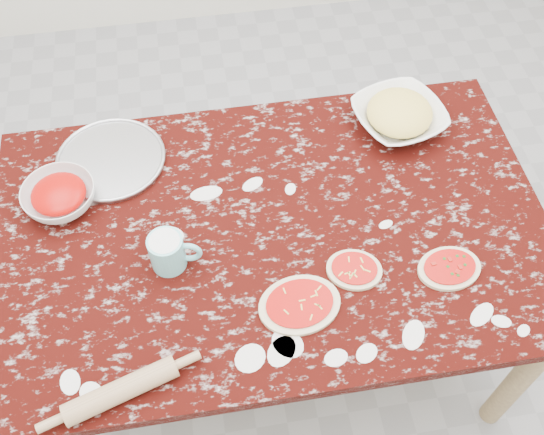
{
  "coord_description": "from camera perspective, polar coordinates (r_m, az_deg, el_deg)",
  "views": [
    {
      "loc": [
        -0.17,
        -1.01,
        2.24
      ],
      "look_at": [
        0.0,
        0.0,
        0.8
      ],
      "focal_mm": 41.46,
      "sensor_mm": 36.0,
      "label": 1
    }
  ],
  "objects": [
    {
      "name": "pizza_right",
      "position": [
        1.79,
        15.79,
        -4.45
      ],
      "size": [
        0.19,
        0.15,
        0.02
      ],
      "color": "beige",
      "rests_on": "worktable"
    },
    {
      "name": "pizza_mid",
      "position": [
        1.74,
        7.47,
        -4.71
      ],
      "size": [
        0.18,
        0.17,
        0.02
      ],
      "color": "beige",
      "rests_on": "worktable"
    },
    {
      "name": "pizza_tray",
      "position": [
        2.02,
        -14.41,
        5.07
      ],
      "size": [
        0.34,
        0.34,
        0.01
      ],
      "primitive_type": "cylinder",
      "rotation": [
        0.0,
        0.0,
        0.02
      ],
      "color": "#B2B2B7",
      "rests_on": "worktable"
    },
    {
      "name": "flour_mug",
      "position": [
        1.72,
        -9.36,
        -3.09
      ],
      "size": [
        0.14,
        0.1,
        0.11
      ],
      "color": "#73CCD2",
      "rests_on": "worktable"
    },
    {
      "name": "worktable",
      "position": [
        1.88,
        -0.0,
        -2.34
      ],
      "size": [
        1.6,
        1.0,
        0.75
      ],
      "color": "black",
      "rests_on": "ground"
    },
    {
      "name": "cheese_bowl",
      "position": [
        2.08,
        11.42,
        8.92
      ],
      "size": [
        0.34,
        0.34,
        0.07
      ],
      "primitive_type": "imported",
      "rotation": [
        0.0,
        0.0,
        0.27
      ],
      "color": "white",
      "rests_on": "worktable"
    },
    {
      "name": "ground",
      "position": [
        2.46,
        -0.0,
        -10.8
      ],
      "size": [
        4.0,
        4.0,
        0.0
      ],
      "primitive_type": "plane",
      "color": "gray"
    },
    {
      "name": "sauce_bowl",
      "position": [
        1.93,
        -18.71,
        1.8
      ],
      "size": [
        0.27,
        0.27,
        0.07
      ],
      "primitive_type": "imported",
      "rotation": [
        0.0,
        0.0,
        0.31
      ],
      "color": "white",
      "rests_on": "worktable"
    },
    {
      "name": "pizza_left",
      "position": [
        1.67,
        2.52,
        -7.9
      ],
      "size": [
        0.24,
        0.2,
        0.02
      ],
      "color": "beige",
      "rests_on": "worktable"
    },
    {
      "name": "rolling_pin",
      "position": [
        1.6,
        -13.54,
        -15.02
      ],
      "size": [
        0.28,
        0.14,
        0.06
      ],
      "primitive_type": "cylinder",
      "rotation": [
        0.0,
        1.57,
        0.3
      ],
      "color": "tan",
      "rests_on": "worktable"
    }
  ]
}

